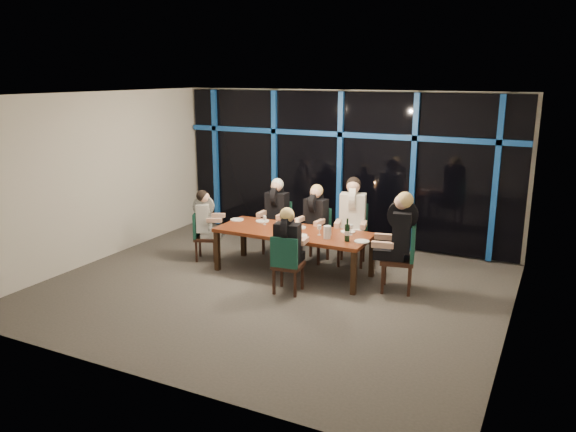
% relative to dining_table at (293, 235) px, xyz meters
% --- Properties ---
extents(room, '(7.04, 7.00, 3.02)m').
position_rel_dining_table_xyz_m(room, '(0.00, -0.80, 1.34)').
color(room, '#4F4A46').
rests_on(room, ground).
extents(window_wall, '(6.86, 0.43, 2.94)m').
position_rel_dining_table_xyz_m(window_wall, '(0.01, 2.13, 0.87)').
color(window_wall, black).
rests_on(window_wall, ground).
extents(dining_table, '(2.60, 1.00, 0.75)m').
position_rel_dining_table_xyz_m(dining_table, '(0.00, 0.00, 0.00)').
color(dining_table, brown).
rests_on(dining_table, ground).
extents(chair_far_left, '(0.46, 0.46, 0.97)m').
position_rel_dining_table_xyz_m(chair_far_left, '(-0.78, 0.95, -0.14)').
color(chair_far_left, black).
rests_on(chair_far_left, ground).
extents(chair_far_mid, '(0.48, 0.48, 0.95)m').
position_rel_dining_table_xyz_m(chair_far_mid, '(0.06, 0.85, -0.15)').
color(chair_far_mid, black).
rests_on(chair_far_mid, ground).
extents(chair_far_right, '(0.59, 0.59, 1.07)m').
position_rel_dining_table_xyz_m(chair_far_right, '(0.70, 0.97, -0.09)').
color(chair_far_right, black).
rests_on(chair_far_right, ground).
extents(chair_end_left, '(0.54, 0.54, 0.88)m').
position_rel_dining_table_xyz_m(chair_end_left, '(-1.80, -0.07, -0.19)').
color(chair_end_left, black).
rests_on(chair_end_left, ground).
extents(chair_end_right, '(0.59, 0.59, 1.08)m').
position_rel_dining_table_xyz_m(chair_end_right, '(1.88, 0.04, -0.08)').
color(chair_end_right, black).
rests_on(chair_end_right, ground).
extents(chair_near_mid, '(0.48, 0.48, 0.93)m').
position_rel_dining_table_xyz_m(chair_near_mid, '(0.31, -0.87, -0.16)').
color(chair_near_mid, black).
rests_on(chair_near_mid, ground).
extents(diner_far_left, '(0.49, 0.61, 0.95)m').
position_rel_dining_table_xyz_m(diner_far_left, '(-0.78, 0.87, 0.25)').
color(diner_far_left, black).
rests_on(diner_far_left, ground).
extents(diner_far_mid, '(0.50, 0.61, 0.93)m').
position_rel_dining_table_xyz_m(diner_far_mid, '(0.06, 0.77, 0.23)').
color(diner_far_mid, black).
rests_on(diner_far_mid, ground).
extents(diner_far_right, '(0.60, 0.71, 1.04)m').
position_rel_dining_table_xyz_m(diner_far_right, '(0.72, 0.88, 0.33)').
color(diner_far_right, silver).
rests_on(diner_far_right, ground).
extents(diner_end_left, '(0.60, 0.55, 0.86)m').
position_rel_dining_table_xyz_m(diner_end_left, '(-1.73, -0.04, 0.16)').
color(diner_end_left, black).
rests_on(diner_end_left, ground).
extents(diner_end_right, '(0.72, 0.59, 1.05)m').
position_rel_dining_table_xyz_m(diner_end_right, '(1.79, 0.02, 0.34)').
color(diner_end_right, black).
rests_on(diner_end_right, ground).
extents(diner_near_mid, '(0.49, 0.60, 0.90)m').
position_rel_dining_table_xyz_m(diner_near_mid, '(0.30, -0.79, 0.20)').
color(diner_near_mid, black).
rests_on(diner_near_mid, ground).
extents(plate_far_left, '(0.24, 0.24, 0.01)m').
position_rel_dining_table_xyz_m(plate_far_left, '(-0.76, 0.30, 0.08)').
color(plate_far_left, white).
rests_on(plate_far_left, dining_table).
extents(plate_far_mid, '(0.24, 0.24, 0.01)m').
position_rel_dining_table_xyz_m(plate_far_mid, '(0.01, 0.21, 0.08)').
color(plate_far_mid, white).
rests_on(plate_far_mid, dining_table).
extents(plate_far_right, '(0.24, 0.24, 0.01)m').
position_rel_dining_table_xyz_m(plate_far_right, '(0.85, 0.33, 0.08)').
color(plate_far_right, white).
rests_on(plate_far_right, dining_table).
extents(plate_end_left, '(0.24, 0.24, 0.01)m').
position_rel_dining_table_xyz_m(plate_end_left, '(-1.22, 0.19, 0.08)').
color(plate_end_left, white).
rests_on(plate_end_left, dining_table).
extents(plate_end_right, '(0.24, 0.24, 0.01)m').
position_rel_dining_table_xyz_m(plate_end_right, '(1.24, -0.10, 0.08)').
color(plate_end_right, white).
rests_on(plate_end_right, dining_table).
extents(plate_near_mid, '(0.24, 0.24, 0.01)m').
position_rel_dining_table_xyz_m(plate_near_mid, '(0.23, -0.23, 0.08)').
color(plate_near_mid, white).
rests_on(plate_near_mid, dining_table).
extents(wine_bottle, '(0.08, 0.08, 0.36)m').
position_rel_dining_table_xyz_m(wine_bottle, '(1.01, -0.16, 0.21)').
color(wine_bottle, black).
rests_on(wine_bottle, dining_table).
extents(water_pitcher, '(0.13, 0.11, 0.21)m').
position_rel_dining_table_xyz_m(water_pitcher, '(0.68, -0.17, 0.17)').
color(water_pitcher, white).
rests_on(water_pitcher, dining_table).
extents(tea_light, '(0.05, 0.05, 0.03)m').
position_rel_dining_table_xyz_m(tea_light, '(-0.02, -0.17, 0.08)').
color(tea_light, '#FFA94C').
rests_on(tea_light, dining_table).
extents(wine_glass_a, '(0.06, 0.06, 0.16)m').
position_rel_dining_table_xyz_m(wine_glass_a, '(-0.23, -0.12, 0.18)').
color(wine_glass_a, silver).
rests_on(wine_glass_a, dining_table).
extents(wine_glass_b, '(0.07, 0.07, 0.17)m').
position_rel_dining_table_xyz_m(wine_glass_b, '(0.00, 0.15, 0.19)').
color(wine_glass_b, silver).
rests_on(wine_glass_b, dining_table).
extents(wine_glass_c, '(0.07, 0.07, 0.17)m').
position_rel_dining_table_xyz_m(wine_glass_c, '(0.49, -0.04, 0.19)').
color(wine_glass_c, silver).
rests_on(wine_glass_c, dining_table).
extents(wine_glass_d, '(0.06, 0.06, 0.16)m').
position_rel_dining_table_xyz_m(wine_glass_d, '(-0.62, 0.14, 0.18)').
color(wine_glass_d, silver).
rests_on(wine_glass_d, dining_table).
extents(wine_glass_e, '(0.07, 0.07, 0.17)m').
position_rel_dining_table_xyz_m(wine_glass_e, '(0.95, 0.19, 0.19)').
color(wine_glass_e, silver).
rests_on(wine_glass_e, dining_table).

